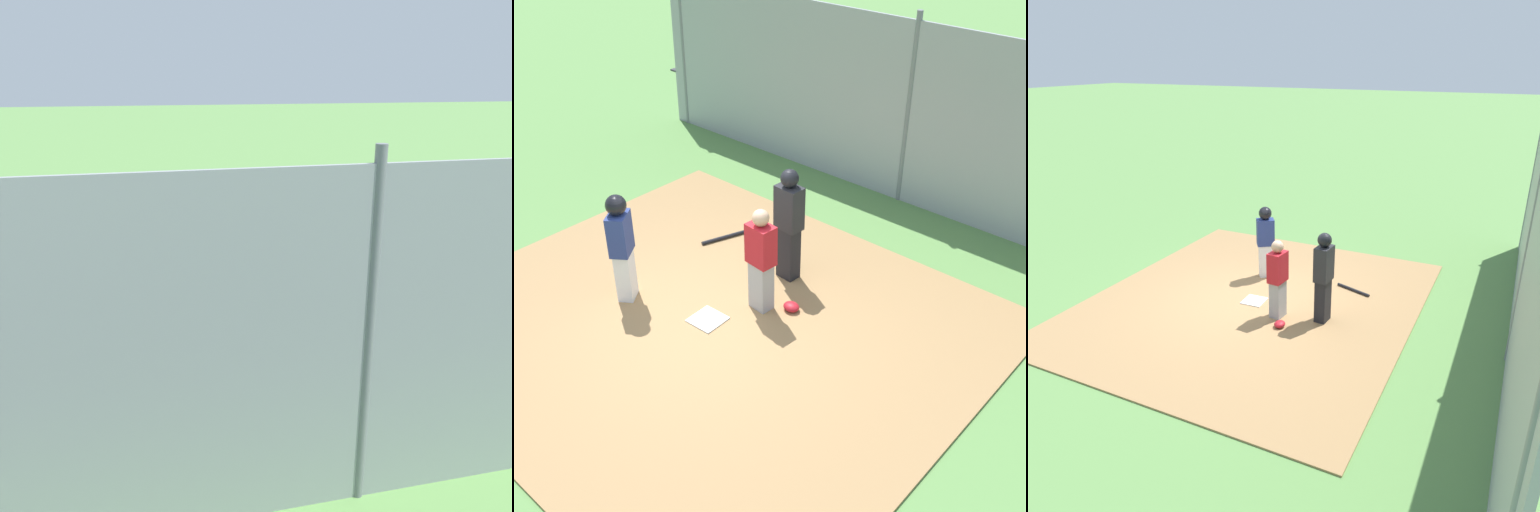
{
  "view_description": "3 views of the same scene",
  "coord_description": "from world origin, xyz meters",
  "views": [
    {
      "loc": [
        -1.94,
        -8.8,
        3.85
      ],
      "look_at": [
        0.04,
        -0.42,
        1.0
      ],
      "focal_mm": 38.29,
      "sensor_mm": 36.0,
      "label": 1
    },
    {
      "loc": [
        -5.46,
        4.82,
        5.75
      ],
      "look_at": [
        -0.15,
        -1.13,
        0.61
      ],
      "focal_mm": 46.61,
      "sensor_mm": 36.0,
      "label": 2
    },
    {
      "loc": [
        -8.04,
        -4.57,
        4.74
      ],
      "look_at": [
        0.27,
        -0.55,
        1.04
      ],
      "focal_mm": 34.94,
      "sensor_mm": 36.0,
      "label": 3
    }
  ],
  "objects": [
    {
      "name": "home_plate",
      "position": [
        0.0,
        0.0,
        0.04
      ],
      "size": [
        0.46,
        0.46,
        0.02
      ],
      "primitive_type": "cube",
      "rotation": [
        0.0,
        0.0,
        0.04
      ],
      "color": "white",
      "rests_on": "dirt_infield"
    },
    {
      "name": "umpire",
      "position": [
        -0.13,
        -1.56,
        0.97
      ],
      "size": [
        0.4,
        0.28,
        1.77
      ],
      "rotation": [
        0.0,
        0.0,
        1.51
      ],
      "color": "black",
      "rests_on": "dirt_infield"
    },
    {
      "name": "backstop_fence",
      "position": [
        0.0,
        -4.85,
        1.6
      ],
      "size": [
        12.0,
        0.1,
        3.35
      ],
      "color": "#93999E",
      "rests_on": "ground_plane"
    },
    {
      "name": "ground_plane",
      "position": [
        0.0,
        0.0,
        0.0
      ],
      "size": [
        140.0,
        140.0,
        0.0
      ],
      "primitive_type": "plane",
      "color": "#5B8947"
    },
    {
      "name": "catcher_mask",
      "position": [
        -0.72,
        -0.94,
        0.09
      ],
      "size": [
        0.24,
        0.2,
        0.12
      ],
      "primitive_type": "ellipsoid",
      "color": "#B21923",
      "rests_on": "dirt_infield"
    },
    {
      "name": "dirt_infield",
      "position": [
        0.0,
        0.0,
        0.01
      ],
      "size": [
        7.2,
        6.4,
        0.03
      ],
      "primitive_type": "cube",
      "color": "#9E774C",
      "rests_on": "ground_plane"
    },
    {
      "name": "baseball_bat",
      "position": [
        1.35,
        -1.69,
        0.06
      ],
      "size": [
        0.33,
        0.8,
        0.06
      ],
      "primitive_type": "cylinder",
      "rotation": [
        0.0,
        1.57,
        4.38
      ],
      "color": "black",
      "rests_on": "dirt_infield"
    },
    {
      "name": "catcher",
      "position": [
        -0.35,
        -0.72,
        0.84
      ],
      "size": [
        0.4,
        0.29,
        1.57
      ],
      "rotation": [
        0.0,
        0.0,
        1.48
      ],
      "color": "#9E9EA3",
      "rests_on": "dirt_infield"
    },
    {
      "name": "runner",
      "position": [
        1.25,
        0.38,
        0.97
      ],
      "size": [
        0.43,
        0.46,
        1.65
      ],
      "rotation": [
        0.0,
        0.0,
        3.76
      ],
      "color": "silver",
      "rests_on": "dirt_infield"
    }
  ]
}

